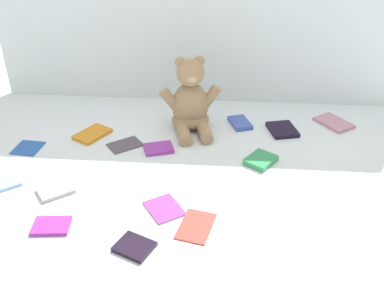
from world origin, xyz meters
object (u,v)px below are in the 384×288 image
Objects in this scene: teddy_bear at (191,103)px; book_case_9 at (134,247)px; book_case_7 at (28,147)px; book_case_4 at (159,148)px; book_case_2 at (92,134)px; book_case_13 at (1,183)px; book_case_10 at (282,130)px; book_case_8 at (261,160)px; book_case_3 at (56,190)px; book_case_1 at (51,226)px; book_case_6 at (196,226)px; book_case_11 at (334,123)px; book_case_12 at (125,144)px; book_case_5 at (164,208)px; book_case_0 at (240,123)px.

teddy_bear is 3.04× the size of book_case_9.
book_case_4 is at bearing -172.02° from book_case_7.
book_case_13 is (-0.20, -0.32, -0.00)m from book_case_2.
book_case_8 is at bearing 52.83° from book_case_10.
book_case_3 is 1.01× the size of book_case_4.
book_case_7 is at bearing 69.99° from book_case_9.
book_case_3 is (-0.04, 0.16, 0.00)m from book_case_1.
book_case_4 is 0.84× the size of book_case_10.
book_case_6 is 0.93× the size of book_case_11.
book_case_1 is at bearing 26.96° from book_case_10.
book_case_6 is at bearing 48.46° from book_case_10.
book_case_7 is at bearing -21.84° from book_case_11.
book_case_12 is (-0.57, -0.15, -0.00)m from book_case_10.
teddy_bear reaches higher than book_case_2.
book_case_2 is at bearing -179.66° from teddy_bear.
book_case_1 is 0.31m from book_case_5.
teddy_bear is 0.29m from book_case_12.
book_case_7 is at bearing 60.57° from book_case_12.
teddy_bear is 0.66m from book_case_9.
book_case_13 is at bearing -0.20° from book_case_6.
book_case_0 reaches higher than book_case_10.
book_case_13 is at bearing 86.90° from book_case_9.
book_case_5 is at bearing -135.95° from book_case_13.
book_case_4 is 0.46m from book_case_7.
book_case_1 is 0.77× the size of book_case_2.
book_case_2 is at bearing 177.52° from book_case_1.
book_case_1 is at bearing -21.22° from book_case_3.
book_case_10 is (0.70, 0.09, 0.00)m from book_case_2.
book_case_9 is at bearing 15.34° from book_case_3.
book_case_10 is (0.90, 0.20, 0.00)m from book_case_7.
book_case_9 is at bearing 157.43° from book_case_12.
book_case_9 is (0.24, -0.06, 0.00)m from book_case_1.
book_case_12 is at bearing -89.06° from book_case_13.
book_case_13 is (-0.46, 0.24, -0.00)m from book_case_9.
book_case_10 is at bearing 125.17° from book_case_1.
book_case_7 is at bearing -179.04° from book_case_3.
book_case_6 is (-0.13, -0.60, -0.00)m from book_case_0.
teddy_bear is 2.05× the size of book_case_11.
book_case_0 is 0.16m from book_case_10.
book_case_6 is at bearing 36.89° from book_case_3.
book_case_10 is (0.72, 0.43, 0.00)m from book_case_3.
teddy_bear reaches higher than book_case_1.
book_case_5 is 1.16× the size of book_case_7.
book_case_11 is at bearing -174.49° from book_case_10.
book_case_4 is 0.42m from book_case_6.
book_case_0 is at bearing -30.37° from book_case_11.
book_case_3 is at bearing -126.17° from book_case_8.
book_case_7 is at bearing -2.00° from book_case_10.
book_case_1 is 1.10m from book_case_11.
book_case_9 is at bearing -154.60° from book_case_13.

